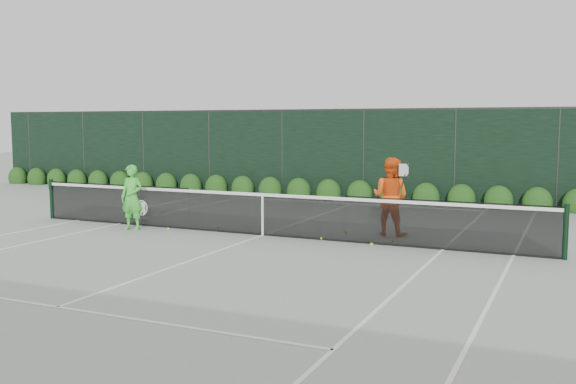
% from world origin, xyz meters
% --- Properties ---
extents(ground, '(80.00, 80.00, 0.00)m').
position_xyz_m(ground, '(0.00, 0.00, 0.00)').
color(ground, gray).
rests_on(ground, ground).
extents(tennis_net, '(12.90, 0.10, 1.07)m').
position_xyz_m(tennis_net, '(-0.02, 0.00, 0.53)').
color(tennis_net, black).
rests_on(tennis_net, ground).
extents(player_woman, '(0.65, 0.42, 1.58)m').
position_xyz_m(player_woman, '(-3.23, -0.60, 0.79)').
color(player_woman, '#43D13D').
rests_on(player_woman, ground).
extents(player_man, '(0.99, 0.82, 1.80)m').
position_xyz_m(player_man, '(2.66, 1.26, 0.90)').
color(player_man, '#FF5E15').
rests_on(player_man, ground).
extents(court_lines, '(11.03, 23.83, 0.01)m').
position_xyz_m(court_lines, '(0.00, 0.00, 0.01)').
color(court_lines, white).
rests_on(court_lines, ground).
extents(windscreen_fence, '(32.00, 21.07, 3.06)m').
position_xyz_m(windscreen_fence, '(0.00, -2.71, 1.51)').
color(windscreen_fence, black).
rests_on(windscreen_fence, ground).
extents(hedge_row, '(31.66, 0.65, 0.94)m').
position_xyz_m(hedge_row, '(-0.00, 7.15, 0.23)').
color(hedge_row, '#153B10').
rests_on(hedge_row, ground).
extents(tennis_balls, '(5.43, 1.43, 0.07)m').
position_xyz_m(tennis_balls, '(0.82, 0.23, 0.03)').
color(tennis_balls, yellow).
rests_on(tennis_balls, ground).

